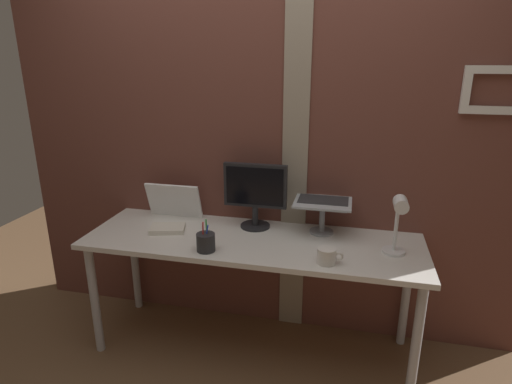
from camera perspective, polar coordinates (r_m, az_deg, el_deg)
name	(u,v)px	position (r m, az deg, el deg)	size (l,w,h in m)	color
ground_plane	(247,347)	(2.80, -1.22, -20.07)	(6.00, 6.00, 0.00)	brown
brick_wall_back	(261,143)	(2.62, 0.73, 6.65)	(3.18, 0.16, 2.41)	brown
desk	(252,251)	(2.46, -0.53, -7.93)	(1.92, 0.60, 0.72)	silver
monitor	(255,190)	(2.51, -0.11, 0.24)	(0.38, 0.18, 0.39)	black
laptop_stand	(322,213)	(2.49, 8.91, -2.77)	(0.28, 0.22, 0.18)	gray
laptop	(324,191)	(2.53, 9.17, 0.19)	(0.33, 0.32, 0.22)	#ADB2B7
whiteboard_panel	(174,201)	(2.75, -10.97, -1.15)	(0.35, 0.02, 0.24)	white
desk_lamp	(398,220)	(2.25, 18.57, -3.54)	(0.12, 0.20, 0.34)	white
pen_cup	(206,242)	(2.29, -6.77, -6.70)	(0.10, 0.10, 0.17)	#262628
coffee_mug	(327,256)	(2.17, 9.52, -8.47)	(0.13, 0.09, 0.08)	silver
paper_clutter_stack	(167,229)	(2.58, -11.81, -4.84)	(0.20, 0.14, 0.03)	silver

